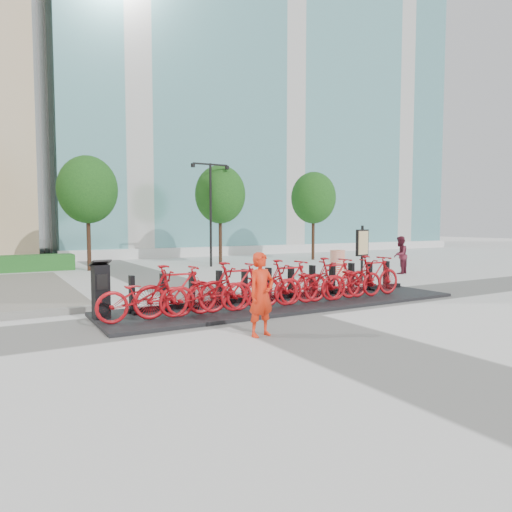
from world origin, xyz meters
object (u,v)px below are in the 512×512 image
worker_red (261,294)px  construction_barrel (337,264)px  map_sign (362,245)px  pedestrian (400,255)px  kiosk (101,290)px  bike_0 (144,296)px

worker_red → construction_barrel: 9.54m
construction_barrel → map_sign: size_ratio=0.54×
worker_red → pedestrian: size_ratio=0.99×
kiosk → map_sign: map_sign is taller
kiosk → construction_barrel: size_ratio=1.16×
worker_red → bike_0: bearing=117.3°
construction_barrel → map_sign: (-0.28, -1.63, 0.80)m
kiosk → worker_red: (2.31, -2.72, 0.10)m
map_sign → kiosk: bearing=178.5°
worker_red → map_sign: 8.33m
bike_0 → kiosk: size_ratio=1.55×
kiosk → construction_barrel: 10.14m
construction_barrel → map_sign: 1.84m
bike_0 → pedestrian: pedestrian is taller
construction_barrel → map_sign: bearing=-99.9°
kiosk → pedestrian: size_ratio=0.80×
worker_red → map_sign: (6.89, 4.65, 0.56)m
bike_0 → construction_barrel: (8.77, 4.20, -0.05)m
bike_0 → pedestrian: (12.06, 4.10, 0.19)m
kiosk → construction_barrel: kiosk is taller
map_sign → worker_red: bearing=-159.4°
kiosk → construction_barrel: bearing=13.2°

